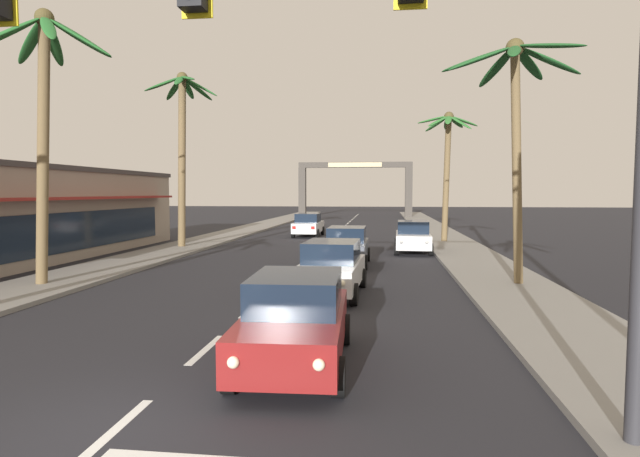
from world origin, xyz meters
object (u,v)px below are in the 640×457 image
Objects in this scene: palm_left_third at (182,129)px; storefront_strip_left at (3,214)px; sedan_third_in_queue at (331,268)px; town_gateway_arch at (355,182)px; traffic_signal_mast at (334,19)px; palm_right_second at (515,99)px; sedan_parked_nearest_kerb at (413,236)px; sedan_lead_at_stop_bar at (296,319)px; sedan_fifth_in_queue at (347,246)px; sedan_oncoming_far at (308,225)px; palm_right_third at (447,150)px; palm_left_second at (44,93)px.

palm_left_third reaches higher than storefront_strip_left.
sedan_third_in_queue is at bearing -19.55° from storefront_strip_left.
town_gateway_arch is (-1.98, 50.49, 3.68)m from sedan_third_in_queue.
palm_right_second reaches higher than traffic_signal_mast.
sedan_parked_nearest_kerb is 0.31× the size of town_gateway_arch.
storefront_strip_left is at bearing -161.19° from sedan_parked_nearest_kerb.
palm_right_second reaches higher than sedan_lead_at_stop_bar.
palm_left_third is 9.97m from storefront_strip_left.
sedan_fifth_in_queue is 1.00× the size of sedan_oncoming_far.
storefront_strip_left is (-15.52, 12.19, 1.37)m from sedan_lead_at_stop_bar.
sedan_oncoming_far is at bearing 97.75° from sedan_lead_at_stop_bar.
sedan_third_in_queue is (-0.96, 9.40, -4.52)m from traffic_signal_mast.
palm_right_third reaches higher than sedan_fifth_in_queue.
traffic_signal_mast is at bearing -84.15° from sedan_third_in_queue.
palm_right_third is at bearing -22.68° from sedan_oncoming_far.
sedan_third_in_queue is 16.63m from palm_left_third.
sedan_fifth_in_queue is at bearing 4.28° from storefront_strip_left.
sedan_third_in_queue is 11.05m from palm_left_second.
palm_right_second is at bearing -88.70° from palm_right_third.
palm_left_second is at bearing -98.50° from town_gateway_arch.
palm_right_second is 0.35× the size of storefront_strip_left.
town_gateway_arch is at bearing 99.25° from palm_right_second.
sedan_parked_nearest_kerb is 11.56m from palm_right_second.
sedan_parked_nearest_kerb is 14.14m from palm_left_third.
palm_right_third is (2.36, 5.38, 4.98)m from sedan_parked_nearest_kerb.
palm_right_second is at bearing -9.15° from storefront_strip_left.
sedan_third_in_queue is at bearing -79.84° from sedan_oncoming_far.
palm_right_second reaches higher than sedan_oncoming_far.
sedan_lead_at_stop_bar and sedan_fifth_in_queue have the same top height.
sedan_third_in_queue is at bearing -90.17° from sedan_fifth_in_queue.
sedan_parked_nearest_kerb is (3.18, 5.22, 0.00)m from sedan_fifth_in_queue.
sedan_third_in_queue is 50.67m from town_gateway_arch.
sedan_lead_at_stop_bar is (-0.97, 2.73, -4.52)m from traffic_signal_mast.
palm_right_second is at bearing -63.10° from sedan_oncoming_far.
palm_left_second is 12.15m from palm_left_third.
sedan_lead_at_stop_bar and sedan_third_in_queue have the same top height.
sedan_oncoming_far is at bearing 56.89° from palm_left_third.
storefront_strip_left is at bearing -131.31° from palm_left_third.
palm_right_third reaches higher than sedan_lead_at_stop_bar.
palm_left_third is at bearing 116.19° from traffic_signal_mast.
sedan_oncoming_far is at bearing 100.16° from sedan_third_in_queue.
sedan_third_in_queue is 18.82m from palm_right_third.
sedan_lead_at_stop_bar is at bearing -90.09° from sedan_fifth_in_queue.
sedan_lead_at_stop_bar is at bearing -124.07° from palm_right_second.
sedan_oncoming_far is 19.62m from storefront_strip_left.
sedan_parked_nearest_kerb is at bearing -113.71° from palm_right_third.
palm_right_third is at bearing 18.47° from palm_left_third.
traffic_signal_mast is 21.88m from sedan_parked_nearest_kerb.
sedan_lead_at_stop_bar and sedan_oncoming_far have the same top height.
sedan_oncoming_far is 0.45× the size of palm_left_third.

